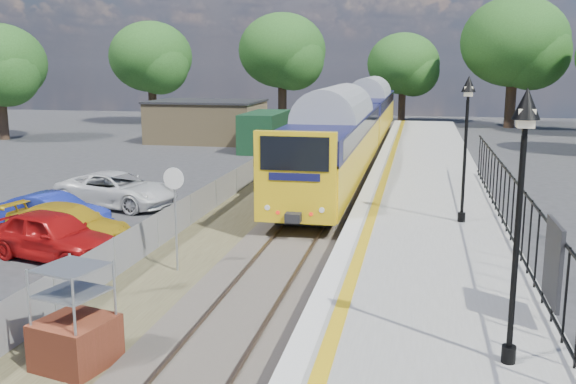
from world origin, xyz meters
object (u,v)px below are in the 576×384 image
(car_red, at_px, (53,235))
(victorian_lamp_north, at_px, (467,115))
(train, at_px, (357,121))
(brick_plinth, at_px, (74,319))
(car_blue, at_px, (53,213))
(speed_sign, at_px, (175,201))
(car_white, at_px, (117,190))
(victorian_lamp_south, at_px, (522,164))
(car_yellow, at_px, (69,225))

(car_red, bearing_deg, victorian_lamp_north, -57.59)
(victorian_lamp_north, xyz_separation_m, train, (-5.30, 19.77, -1.96))
(brick_plinth, relative_size, car_red, 0.48)
(car_red, bearing_deg, brick_plinth, -129.73)
(car_blue, bearing_deg, brick_plinth, -139.03)
(speed_sign, relative_size, car_red, 0.69)
(car_blue, relative_size, car_white, 0.79)
(victorian_lamp_south, relative_size, car_blue, 1.13)
(car_white, bearing_deg, car_blue, -173.76)
(victorian_lamp_south, relative_size, victorian_lamp_north, 1.00)
(victorian_lamp_south, bearing_deg, car_white, 135.65)
(victorian_lamp_north, bearing_deg, car_red, -163.37)
(speed_sign, bearing_deg, car_yellow, 160.24)
(brick_plinth, xyz_separation_m, speed_sign, (-0.22, 5.90, 1.09))
(car_blue, bearing_deg, car_yellow, -127.02)
(speed_sign, bearing_deg, brick_plinth, -82.86)
(train, xyz_separation_m, brick_plinth, (-2.52, -29.79, -1.33))
(victorian_lamp_south, relative_size, train, 0.11)
(brick_plinth, height_order, car_blue, brick_plinth)
(speed_sign, distance_m, car_white, 9.59)
(victorian_lamp_south, relative_size, car_white, 0.89)
(victorian_lamp_south, distance_m, car_white, 19.68)
(victorian_lamp_south, distance_m, victorian_lamp_north, 10.00)
(victorian_lamp_north, xyz_separation_m, car_blue, (-14.03, -0.61, -3.63))
(brick_plinth, bearing_deg, speed_sign, 92.18)
(train, bearing_deg, car_blue, -113.19)
(car_blue, height_order, car_white, car_white)
(car_blue, bearing_deg, car_red, -141.33)
(car_yellow, bearing_deg, victorian_lamp_south, -111.06)
(brick_plinth, xyz_separation_m, car_white, (-5.83, 13.55, -0.30))
(car_white, bearing_deg, brick_plinth, -145.13)
(victorian_lamp_south, relative_size, speed_sign, 1.51)
(victorian_lamp_north, distance_m, car_white, 14.54)
(victorian_lamp_north, relative_size, car_red, 1.04)
(car_yellow, bearing_deg, victorian_lamp_north, -69.98)
(brick_plinth, bearing_deg, car_blue, 123.44)
(train, bearing_deg, car_white, -117.18)
(train, bearing_deg, victorian_lamp_north, -74.99)
(victorian_lamp_north, distance_m, car_red, 13.22)
(victorian_lamp_north, bearing_deg, car_white, 165.50)
(car_blue, xyz_separation_m, car_white, (0.39, 4.14, 0.04))
(car_blue, bearing_deg, victorian_lamp_north, -79.97)
(victorian_lamp_north, bearing_deg, victorian_lamp_south, -88.85)
(car_white, bearing_deg, car_yellow, -157.70)
(car_red, relative_size, car_white, 0.86)
(victorian_lamp_south, height_order, car_red, victorian_lamp_south)
(car_yellow, bearing_deg, brick_plinth, -138.28)
(speed_sign, height_order, car_blue, speed_sign)
(train, bearing_deg, brick_plinth, -94.83)
(train, height_order, car_white, train)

